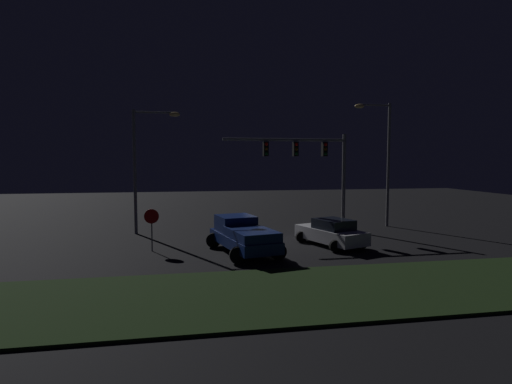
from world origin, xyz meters
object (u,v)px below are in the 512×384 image
(pickup_truck, at_px, (242,233))
(street_lamp_right, at_px, (382,150))
(car_sedan, at_px, (331,232))
(street_lamp_left, at_px, (145,155))
(stop_sign, at_px, (152,222))
(traffic_signal_gantry, at_px, (309,158))

(pickup_truck, height_order, street_lamp_right, street_lamp_right)
(car_sedan, relative_size, street_lamp_left, 0.60)
(pickup_truck, bearing_deg, stop_sign, 63.83)
(car_sedan, height_order, street_lamp_left, street_lamp_left)
(pickup_truck, distance_m, car_sedan, 5.21)
(traffic_signal_gantry, height_order, street_lamp_left, street_lamp_left)
(street_lamp_right, height_order, stop_sign, street_lamp_right)
(pickup_truck, height_order, street_lamp_left, street_lamp_left)
(traffic_signal_gantry, bearing_deg, street_lamp_right, 10.47)
(street_lamp_right, bearing_deg, pickup_truck, -149.20)
(car_sedan, distance_m, traffic_signal_gantry, 6.27)
(traffic_signal_gantry, distance_m, street_lamp_left, 10.74)
(traffic_signal_gantry, relative_size, street_lamp_left, 1.04)
(street_lamp_left, bearing_deg, street_lamp_right, -0.37)
(stop_sign, bearing_deg, street_lamp_right, 19.19)
(stop_sign, bearing_deg, street_lamp_left, 97.47)
(street_lamp_left, distance_m, street_lamp_right, 16.39)
(traffic_signal_gantry, distance_m, street_lamp_right, 5.84)
(traffic_signal_gantry, bearing_deg, street_lamp_left, 173.79)
(street_lamp_right, relative_size, stop_sign, 3.94)
(stop_sign, bearing_deg, traffic_signal_gantry, 23.83)
(pickup_truck, xyz_separation_m, traffic_signal_gantry, (5.33, 5.52, 3.90))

